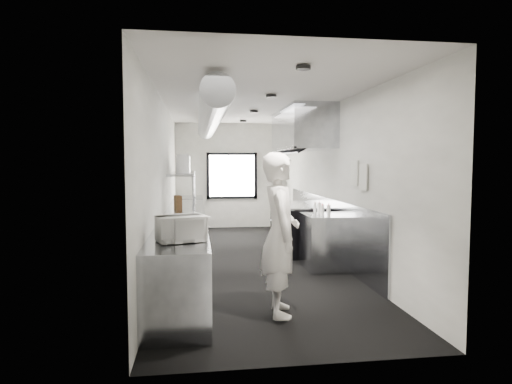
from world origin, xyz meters
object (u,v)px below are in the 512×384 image
object	(u,v)px
exhaust_hood	(301,130)
squeeze_bottle_e	(315,208)
prep_counter	(184,243)
line_cook	(280,234)
far_work_table	(189,215)
microwave	(181,229)
range	(298,228)
plate_stack_b	(183,164)
deli_tub_a	(163,236)
pass_shelf	(184,174)
deli_tub_b	(170,228)
bottle_station	(324,241)
plate_stack_c	(185,164)
small_plate	(187,224)
squeeze_bottle_c	(322,210)
plate_stack_a	(183,165)
knife_block	(178,203)
squeeze_bottle_d	(319,208)
squeeze_bottle_a	(329,211)
plate_stack_d	(183,163)
cutting_board	(189,216)

from	to	relation	value
exhaust_hood	squeeze_bottle_e	xyz separation A→B (m)	(-0.01, -1.06, -1.41)
prep_counter	line_cook	size ratio (longest dim) A/B	3.20
far_work_table	microwave	distance (m)	6.05
range	plate_stack_b	bearing A→B (deg)	176.57
range	deli_tub_a	world-z (taller)	deli_tub_a
pass_shelf	deli_tub_b	size ratio (longest dim) A/B	19.42
bottle_station	plate_stack_c	world-z (taller)	plate_stack_c
pass_shelf	squeeze_bottle_e	world-z (taller)	pass_shelf
bottle_station	far_work_table	bearing A→B (deg)	120.53
small_plate	line_cook	bearing A→B (deg)	-47.23
microwave	plate_stack_c	world-z (taller)	plate_stack_c
pass_shelf	squeeze_bottle_c	size ratio (longest dim) A/B	17.52
squeeze_bottle_e	exhaust_hood	bearing A→B (deg)	89.49
plate_stack_a	deli_tub_b	bearing A→B (deg)	-92.11
pass_shelf	deli_tub_a	xyz separation A→B (m)	(-0.12, -3.76, -0.58)
knife_block	squeeze_bottle_d	world-z (taller)	knife_block
plate_stack_c	squeeze_bottle_a	size ratio (longest dim) A/B	1.68
bottle_station	plate_stack_b	distance (m)	3.08
exhaust_hood	squeeze_bottle_a	bearing A→B (deg)	-88.66
prep_counter	microwave	xyz separation A→B (m)	(0.04, -2.32, 0.59)
bottle_station	knife_block	distance (m)	2.73
plate_stack_d	squeeze_bottle_a	xyz separation A→B (m)	(2.36, -2.58, -0.76)
pass_shelf	bottle_station	size ratio (longest dim) A/B	3.33
small_plate	squeeze_bottle_a	distance (m)	2.28
knife_block	squeeze_bottle_c	size ratio (longest dim) A/B	1.49
plate_stack_b	squeeze_bottle_a	distance (m)	3.04
pass_shelf	exhaust_hood	bearing A→B (deg)	-7.47
range	bottle_station	distance (m)	1.40
line_cook	plate_stack_a	size ratio (longest dim) A/B	6.39
microwave	squeeze_bottle_e	size ratio (longest dim) A/B	2.93
knife_block	plate_stack_b	distance (m)	0.84
range	squeeze_bottle_a	size ratio (longest dim) A/B	8.56
pass_shelf	squeeze_bottle_a	bearing A→B (deg)	-40.34
deli_tub_a	cutting_board	xyz separation A→B (m)	(0.25, 2.07, -0.04)
plate_stack_b	plate_stack_c	bearing A→B (deg)	86.39
small_plate	plate_stack_a	xyz separation A→B (m)	(-0.11, 1.75, 0.81)
deli_tub_b	squeeze_bottle_c	size ratio (longest dim) A/B	0.90
deli_tub_b	plate_stack_b	distance (m)	3.13
plate_stack_c	prep_counter	bearing A→B (deg)	-89.28
small_plate	plate_stack_c	xyz separation A→B (m)	(-0.10, 2.66, 0.82)
microwave	squeeze_bottle_a	world-z (taller)	microwave
deli_tub_a	squeeze_bottle_e	size ratio (longest dim) A/B	0.98
line_cook	plate_stack_d	bearing A→B (deg)	19.55
far_work_table	squeeze_bottle_e	xyz separation A→B (m)	(2.24, -3.56, 0.53)
far_work_table	deli_tub_b	distance (m)	5.42
squeeze_bottle_d	cutting_board	bearing A→B (deg)	-177.19
knife_block	squeeze_bottle_d	xyz separation A→B (m)	(2.38, -0.98, -0.03)
deli_tub_b	plate_stack_a	xyz separation A→B (m)	(0.09, 2.40, 0.76)
exhaust_hood	far_work_table	size ratio (longest dim) A/B	1.83
bottle_station	cutting_board	bearing A→B (deg)	179.83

